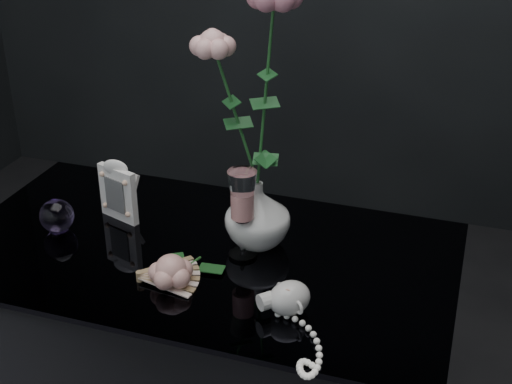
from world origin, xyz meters
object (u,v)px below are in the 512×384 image
(pearl_jar, at_px, (289,297))
(paperweight, at_px, (57,216))
(picture_frame, at_px, (118,190))
(vase, at_px, (258,214))
(wine_glass, at_px, (242,215))
(loose_rose, at_px, (171,271))

(pearl_jar, bearing_deg, paperweight, -148.91)
(picture_frame, relative_size, paperweight, 1.96)
(vase, distance_m, picture_frame, 0.33)
(wine_glass, height_order, picture_frame, wine_glass)
(wine_glass, height_order, paperweight, wine_glass)
(wine_glass, bearing_deg, paperweight, -175.79)
(wine_glass, xyz_separation_m, picture_frame, (-0.31, 0.06, -0.02))
(vase, relative_size, wine_glass, 0.74)
(paperweight, bearing_deg, pearl_jar, -12.37)
(loose_rose, bearing_deg, pearl_jar, 21.81)
(vase, relative_size, paperweight, 1.93)
(vase, distance_m, paperweight, 0.44)
(paperweight, height_order, loose_rose, paperweight)
(wine_glass, bearing_deg, picture_frame, 168.98)
(picture_frame, distance_m, loose_rose, 0.30)
(vase, relative_size, loose_rose, 0.75)
(vase, bearing_deg, picture_frame, 179.02)
(picture_frame, bearing_deg, pearl_jar, -6.27)
(paperweight, xyz_separation_m, pearl_jar, (0.56, -0.12, -0.00))
(picture_frame, bearing_deg, vase, 17.87)
(picture_frame, relative_size, pearl_jar, 0.63)
(wine_glass, distance_m, picture_frame, 0.32)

